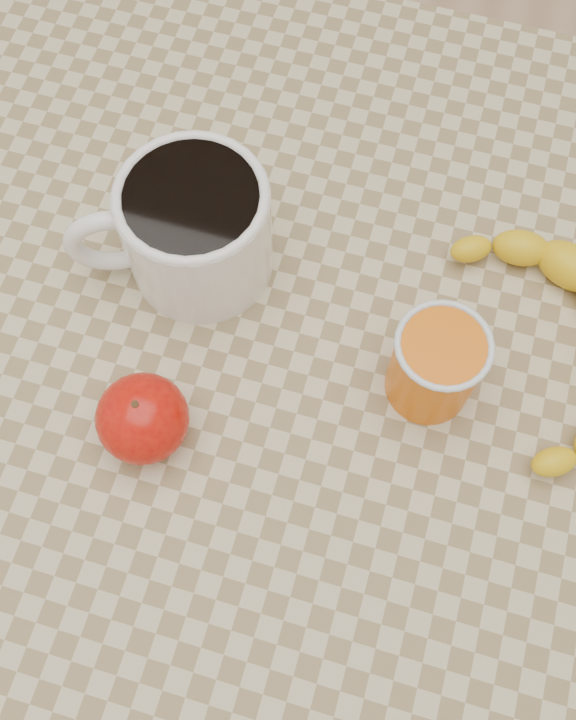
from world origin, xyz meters
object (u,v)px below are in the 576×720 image
(coffee_mug, at_px, (192,228))
(orange_juice_glass, at_px, (435,365))
(apple, at_px, (143,419))
(banana, at_px, (560,343))
(table, at_px, (288,406))

(coffee_mug, xyz_separation_m, orange_juice_glass, (0.20, -0.05, -0.01))
(coffee_mug, bearing_deg, apple, -85.97)
(coffee_mug, bearing_deg, banana, -0.02)
(table, bearing_deg, apple, -138.17)
(apple, relative_size, banana, 0.31)
(table, relative_size, coffee_mug, 4.64)
(banana, bearing_deg, apple, -172.56)
(table, bearing_deg, orange_juice_glass, 9.23)
(table, xyz_separation_m, orange_juice_glass, (0.11, 0.02, 0.13))
(table, bearing_deg, coffee_mug, 143.58)
(table, distance_m, apple, 0.16)
(orange_juice_glass, xyz_separation_m, banana, (0.09, 0.05, -0.02))
(coffee_mug, relative_size, apple, 1.95)
(table, relative_size, banana, 2.79)
(orange_juice_glass, distance_m, banana, 0.11)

